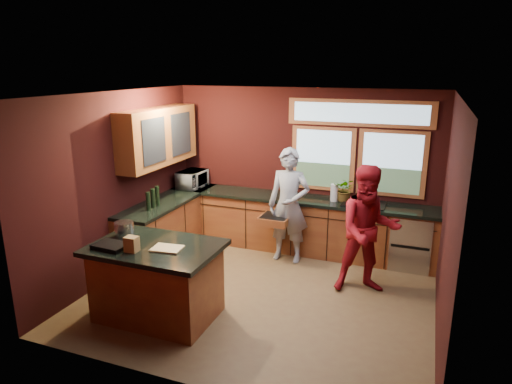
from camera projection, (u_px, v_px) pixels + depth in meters
The scene contains 14 objects.
floor at pixel (261, 294), 6.29m from camera, with size 4.50×4.50×0.00m, color brown.
room_shell at pixel (229, 159), 6.31m from camera, with size 4.52×4.02×2.71m.
back_counter at pixel (308, 225), 7.63m from camera, with size 4.50×0.64×0.93m.
left_counter at pixel (170, 225), 7.60m from camera, with size 0.64×2.30×0.93m.
island at pixel (157, 281), 5.63m from camera, with size 1.55×1.05×0.95m.
person_grey at pixel (289, 206), 7.17m from camera, with size 0.67×0.44×1.83m, color slate.
person_red at pixel (368, 230), 6.17m from camera, with size 0.87×0.68×1.78m, color maroon.
microwave at pixel (192, 179), 8.13m from camera, with size 0.55×0.38×0.31m, color #999999.
potted_plant at pixel (345, 190), 7.30m from camera, with size 0.35×0.30×0.39m, color #999999.
paper_towel at pixel (334, 193), 7.32m from camera, with size 0.12×0.12×0.28m, color silver.
cutting_board at pixel (167, 248), 5.39m from camera, with size 0.35×0.25×0.02m, color tan.
stock_pot at pixel (124, 229), 5.80m from camera, with size 0.24×0.24×0.18m, color #BABABF.
paper_bag at pixel (132, 244), 5.31m from camera, with size 0.15×0.12×0.18m, color brown.
black_tray at pixel (111, 246), 5.43m from camera, with size 0.40×0.28×0.05m, color black.
Camera 1 is at (1.96, -5.34, 3.04)m, focal length 32.00 mm.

